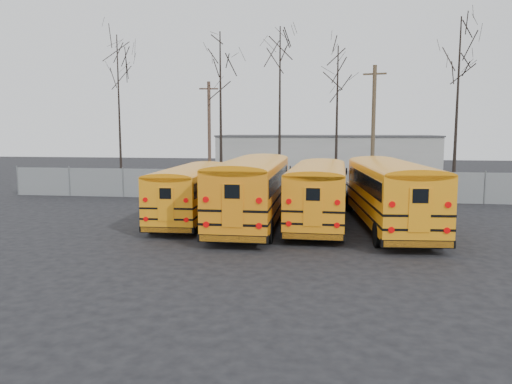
# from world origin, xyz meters

# --- Properties ---
(ground) EXTENTS (120.00, 120.00, 0.00)m
(ground) POSITION_xyz_m (0.00, 0.00, 0.00)
(ground) COLOR black
(ground) RESTS_ON ground
(fence) EXTENTS (40.00, 0.04, 2.00)m
(fence) POSITION_xyz_m (0.00, 12.00, 1.00)
(fence) COLOR gray
(fence) RESTS_ON ground
(distant_building) EXTENTS (22.00, 8.00, 4.00)m
(distant_building) POSITION_xyz_m (2.00, 32.00, 2.00)
(distant_building) COLOR #B5B6B0
(distant_building) RESTS_ON ground
(bus_a) EXTENTS (2.65, 10.35, 2.88)m
(bus_a) POSITION_xyz_m (-4.80, 3.72, 1.69)
(bus_a) COLOR black
(bus_a) RESTS_ON ground
(bus_b) EXTENTS (2.78, 12.05, 3.37)m
(bus_b) POSITION_xyz_m (-1.49, 2.86, 1.97)
(bus_b) COLOR black
(bus_b) RESTS_ON ground
(bus_c) EXTENTS (2.85, 11.16, 3.10)m
(bus_c) POSITION_xyz_m (1.69, 3.45, 1.82)
(bus_c) COLOR black
(bus_c) RESTS_ON ground
(bus_d) EXTENTS (3.67, 11.90, 3.28)m
(bus_d) POSITION_xyz_m (5.02, 2.84, 1.92)
(bus_d) COLOR black
(bus_d) RESTS_ON ground
(utility_pole_left) EXTENTS (1.50, 0.35, 8.45)m
(utility_pole_left) POSITION_xyz_m (-7.23, 18.06, 4.34)
(utility_pole_left) COLOR brown
(utility_pole_left) RESTS_ON ground
(utility_pole_right) EXTENTS (1.62, 0.48, 9.20)m
(utility_pole_right) POSITION_xyz_m (5.32, 15.69, 4.73)
(utility_pole_right) COLOR brown
(utility_pole_right) RESTS_ON ground
(tree_0) EXTENTS (0.26, 0.26, 11.66)m
(tree_0) POSITION_xyz_m (-13.46, 15.14, 5.83)
(tree_0) COLOR black
(tree_0) RESTS_ON ground
(tree_1) EXTENTS (0.26, 0.26, 11.90)m
(tree_1) POSITION_xyz_m (-5.90, 16.23, 5.95)
(tree_1) COLOR black
(tree_1) RESTS_ON ground
(tree_2) EXTENTS (0.26, 0.26, 12.27)m
(tree_2) POSITION_xyz_m (-1.50, 16.90, 6.14)
(tree_2) COLOR black
(tree_2) RESTS_ON ground
(tree_3) EXTENTS (0.26, 0.26, 10.88)m
(tree_3) POSITION_xyz_m (2.78, 17.50, 5.44)
(tree_3) COLOR black
(tree_3) RESTS_ON ground
(tree_4) EXTENTS (0.26, 0.26, 12.48)m
(tree_4) POSITION_xyz_m (11.14, 16.35, 6.24)
(tree_4) COLOR black
(tree_4) RESTS_ON ground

